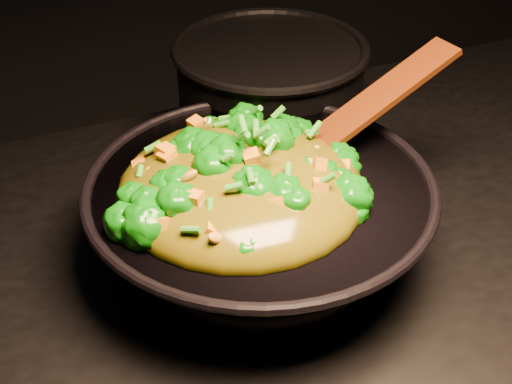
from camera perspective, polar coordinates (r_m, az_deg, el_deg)
name	(u,v)px	position (r m, az deg, el deg)	size (l,w,h in m)	color
wok	(260,223)	(0.76, 0.31, -2.51)	(0.35, 0.35, 0.10)	black
stir_fry	(241,158)	(0.69, -1.24, 2.77)	(0.25, 0.25, 0.09)	#0D6707
spatula	(359,113)	(0.77, 8.20, 6.25)	(0.26, 0.04, 0.01)	#341605
back_pot	(270,92)	(0.96, 1.12, 8.00)	(0.24, 0.24, 0.14)	black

